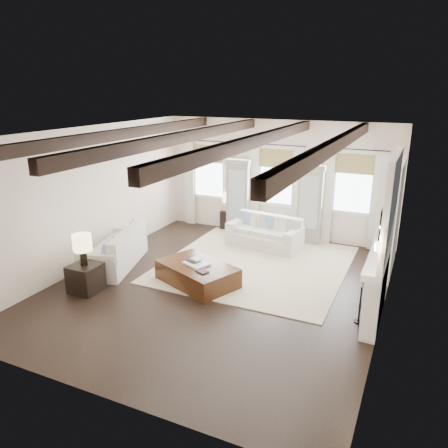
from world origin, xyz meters
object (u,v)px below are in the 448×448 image
at_px(sofa_back, 265,234).
at_px(side_table_front, 86,278).
at_px(sofa_left, 117,251).
at_px(ottoman, 197,274).
at_px(side_table_back, 228,220).

distance_m(sofa_back, side_table_front, 4.71).
relative_size(sofa_left, side_table_front, 3.89).
height_order(ottoman, side_table_back, side_table_back).
bearing_deg(sofa_left, side_table_front, -78.52).
relative_size(sofa_back, side_table_back, 3.62).
bearing_deg(side_table_back, sofa_left, -108.78).
distance_m(sofa_back, side_table_back, 1.77).
bearing_deg(sofa_back, side_table_back, 147.71).
bearing_deg(ottoman, sofa_left, -159.95).
height_order(sofa_left, ottoman, sofa_left).
bearing_deg(side_table_front, ottoman, 33.68).
xyz_separation_m(side_table_front, side_table_back, (0.95, 4.97, -0.01)).
distance_m(sofa_back, sofa_left, 3.81).
bearing_deg(side_table_back, side_table_front, -100.84).
xyz_separation_m(sofa_left, side_table_back, (1.23, 3.61, -0.08)).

